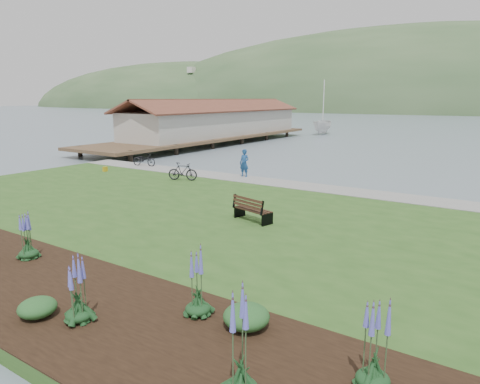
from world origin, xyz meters
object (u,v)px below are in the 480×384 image
Objects in this scene: bicycle_a at (144,159)px; sailboat at (322,134)px; person at (244,161)px; park_bench at (251,209)px.

bicycle_a is 39.89m from sailboat.
bicycle_a is (-8.96, -0.30, -0.57)m from person.
sailboat reaches higher than bicycle_a.
park_bench is 51.01m from sailboat.
sailboat is (-2.04, 39.83, -0.91)m from bicycle_a.
person is 1.11× the size of bicycle_a.
sailboat is (-16.88, 48.13, -0.95)m from park_bench.
park_bench is 0.88× the size of person.
person is 0.08× the size of sailboat.
park_bench reaches higher than bicycle_a.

